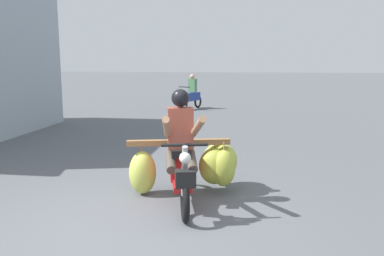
{
  "coord_description": "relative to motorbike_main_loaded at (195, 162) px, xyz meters",
  "views": [
    {
      "loc": [
        1.48,
        -4.22,
        1.96
      ],
      "look_at": [
        0.56,
        1.99,
        0.9
      ],
      "focal_mm": 37.79,
      "sensor_mm": 36.0,
      "label": 1
    }
  ],
  "objects": [
    {
      "name": "ground_plane",
      "position": [
        -0.69,
        -1.39,
        -0.51
      ],
      "size": [
        120.0,
        120.0,
        0.0
      ],
      "primitive_type": "plane",
      "color": "#56595E"
    },
    {
      "name": "motorbike_main_loaded",
      "position": [
        0.0,
        0.0,
        0.0
      ],
      "size": [
        1.64,
        2.01,
        1.58
      ],
      "color": "black",
      "rests_on": "ground"
    },
    {
      "name": "motorbike_distant_ahead_left",
      "position": [
        -1.6,
        10.42,
        0.06
      ],
      "size": [
        0.77,
        1.53,
        1.4
      ],
      "color": "black",
      "rests_on": "ground"
    }
  ]
}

